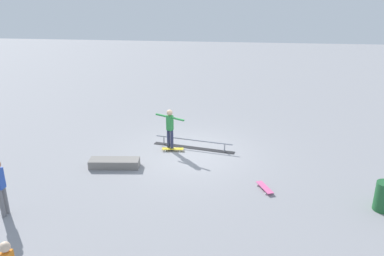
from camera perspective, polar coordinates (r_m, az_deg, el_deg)
ground_plane at (r=14.30m, az=-0.21°, el=-3.73°), size 60.00×60.00×0.00m
grind_rail at (r=14.67m, az=0.23°, el=-2.43°), size 3.17×0.86×0.35m
skate_ledge at (r=13.45m, az=-11.39°, el=-5.10°), size 1.73×0.70×0.28m
skater_main at (r=14.25m, az=-3.29°, el=0.16°), size 1.17×0.66×1.59m
skateboard_main at (r=14.49m, az=-2.87°, el=-3.10°), size 0.81×0.31×0.09m
bystander_blue_shirt at (r=11.40m, az=-26.48°, el=-7.54°), size 0.22×0.37×1.61m
loose_skateboard_pink at (r=12.03m, az=10.70°, el=-8.63°), size 0.51×0.81×0.09m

